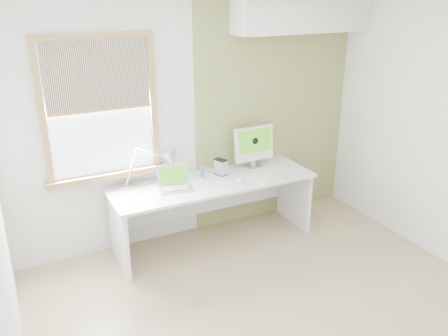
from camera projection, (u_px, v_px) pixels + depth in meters
room at (286, 176)px, 3.52m from camera, size 4.04×3.54×2.64m
accent_wall at (274, 111)px, 5.39m from camera, size 2.00×0.02×2.60m
soffit at (302, 12)px, 4.93m from camera, size 1.60×0.40×0.42m
window at (100, 110)px, 4.44m from camera, size 1.20×0.14×1.42m
desk at (211, 195)px, 5.02m from camera, size 2.20×0.70×0.73m
desk_lamp at (162, 163)px, 4.82m from camera, size 0.70×0.28×0.40m
laptop at (174, 182)px, 4.71m from camera, size 0.36×0.31×0.22m
phone_dock at (202, 175)px, 4.95m from camera, size 0.09×0.09×0.13m
external_drive at (221, 167)px, 5.03m from camera, size 0.13×0.16×0.18m
imac at (254, 144)px, 5.21m from camera, size 0.48×0.16×0.47m
keyboard at (276, 177)px, 4.96m from camera, size 0.44×0.18×0.02m
mouse at (240, 181)px, 4.86m from camera, size 0.08×0.12×0.03m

